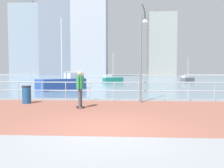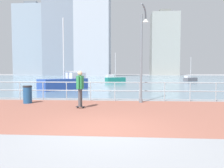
{
  "view_description": "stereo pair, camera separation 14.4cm",
  "coord_description": "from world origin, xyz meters",
  "views": [
    {
      "loc": [
        0.52,
        -5.85,
        1.64
      ],
      "look_at": [
        0.01,
        3.65,
        1.1
      ],
      "focal_mm": 33.71,
      "sensor_mm": 36.0,
      "label": 1
    },
    {
      "loc": [
        0.66,
        -5.85,
        1.64
      ],
      "look_at": [
        0.01,
        3.65,
        1.1
      ],
      "focal_mm": 33.71,
      "sensor_mm": 36.0,
      "label": 2
    }
  ],
  "objects": [
    {
      "name": "brick_paving",
      "position": [
        0.0,
        2.73,
        0.0
      ],
      "size": [
        28.0,
        6.68,
        0.01
      ],
      "primitive_type": "cube",
      "color": "#935647",
      "rests_on": "ground"
    },
    {
      "name": "ground",
      "position": [
        0.0,
        40.0,
        0.0
      ],
      "size": [
        220.0,
        220.0,
        0.0
      ],
      "primitive_type": "plane",
      "color": "gray"
    },
    {
      "name": "harbor_water",
      "position": [
        0.0,
        51.08,
        0.0
      ],
      "size": [
        180.0,
        88.0,
        0.0
      ],
      "primitive_type": "cube",
      "color": "#6B899E",
      "rests_on": "ground"
    },
    {
      "name": "lamppost",
      "position": [
        1.52,
        5.62,
        2.92
      ],
      "size": [
        0.53,
        0.75,
        5.27
      ],
      "color": "slate",
      "rests_on": "ground"
    },
    {
      "name": "sailboat_ivory",
      "position": [
        -1.28,
        29.12,
        0.46
      ],
      "size": [
        3.45,
        2.85,
        4.85
      ],
      "color": "#197266",
      "rests_on": "ground"
    },
    {
      "name": "waterfront_railing",
      "position": [
        -0.0,
        6.08,
        0.75
      ],
      "size": [
        25.25,
        0.06,
        1.08
      ],
      "color": "#9EADB7",
      "rests_on": "ground"
    },
    {
      "name": "tower_steel",
      "position": [
        -50.14,
        105.43,
        18.58
      ],
      "size": [
        16.94,
        10.57,
        38.83
      ],
      "color": "#8493A3",
      "rests_on": "ground"
    },
    {
      "name": "sailboat_white",
      "position": [
        11.91,
        32.11,
        0.41
      ],
      "size": [
        2.89,
        2.72,
        4.26
      ],
      "color": "#595960",
      "rests_on": "ground"
    },
    {
      "name": "tower_slate",
      "position": [
        -32.69,
        101.23,
        22.99
      ],
      "size": [
        15.98,
        12.39,
        47.65
      ],
      "color": "slate",
      "rests_on": "ground"
    },
    {
      "name": "tower_glass",
      "position": [
        20.13,
        105.52,
        15.9
      ],
      "size": [
        13.82,
        10.63,
        33.47
      ],
      "color": "#939993",
      "rests_on": "ground"
    },
    {
      "name": "skateboarder",
      "position": [
        -1.42,
        3.49,
        1.02
      ],
      "size": [
        0.41,
        0.56,
        1.69
      ],
      "color": "black",
      "rests_on": "ground"
    },
    {
      "name": "tower_brick",
      "position": [
        -12.95,
        80.14,
        22.34
      ],
      "size": [
        13.64,
        11.37,
        46.34
      ],
      "color": "#A3A8B2",
      "rests_on": "ground"
    },
    {
      "name": "trash_bin",
      "position": [
        -4.52,
        4.8,
        0.47
      ],
      "size": [
        0.46,
        0.46,
        0.93
      ],
      "color": "navy",
      "rests_on": "ground"
    },
    {
      "name": "sailboat_red",
      "position": [
        -5.06,
        13.52,
        0.63
      ],
      "size": [
        4.03,
        4.63,
        6.63
      ],
      "color": "#284799",
      "rests_on": "ground"
    }
  ]
}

